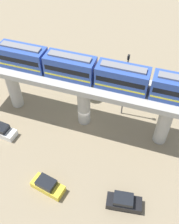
# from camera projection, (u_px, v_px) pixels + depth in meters

# --- Properties ---
(ground_plane) EXTENTS (120.00, 120.00, 0.00)m
(ground_plane) POSITION_uv_depth(u_px,v_px,m) (84.00, 121.00, 40.51)
(ground_plane) COLOR #84755B
(viaduct) EXTENTS (5.20, 35.80, 8.46)m
(viaduct) POSITION_uv_depth(u_px,v_px,m) (84.00, 89.00, 35.73)
(viaduct) COLOR #A8A59E
(viaduct) RESTS_ON ground
(train) EXTENTS (2.64, 27.45, 3.24)m
(train) POSITION_uv_depth(u_px,v_px,m) (96.00, 72.00, 32.84)
(train) COLOR #2D4CA5
(train) RESTS_ON viaduct
(parked_car_white) EXTENTS (2.24, 4.37, 1.76)m
(parked_car_white) POSITION_uv_depth(u_px,v_px,m) (2.00, 131.00, 38.18)
(parked_car_white) COLOR white
(parked_car_white) RESTS_ON ground
(parked_car_yellow) EXTENTS (2.54, 4.46, 1.76)m
(parked_car_yellow) POSITION_uv_depth(u_px,v_px,m) (48.00, 186.00, 32.18)
(parked_car_yellow) COLOR yellow
(parked_car_yellow) RESTS_ON ground
(parked_car_black) EXTENTS (2.40, 4.42, 1.76)m
(parked_car_black) POSITION_uv_depth(u_px,v_px,m) (124.00, 202.00, 30.74)
(parked_car_black) COLOR black
(parked_car_black) RESTS_ON ground
(tree_near_viaduct) EXTENTS (2.45, 2.45, 4.72)m
(tree_near_viaduct) POSITION_uv_depth(u_px,v_px,m) (86.00, 81.00, 41.67)
(tree_near_viaduct) COLOR brown
(tree_near_viaduct) RESTS_ON ground
(signal_post) EXTENTS (0.44, 0.28, 11.06)m
(signal_post) POSITION_uv_depth(u_px,v_px,m) (125.00, 84.00, 37.18)
(signal_post) COLOR #4C4C51
(signal_post) RESTS_ON ground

